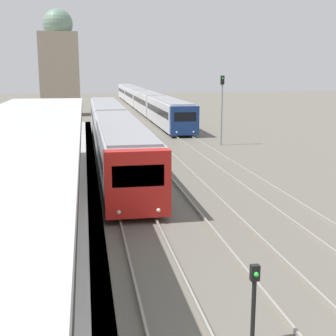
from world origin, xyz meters
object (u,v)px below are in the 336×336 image
person_on_platform (62,187)px  signal_mast_far (222,102)px  signal_post_near (254,294)px  train_far (142,98)px  train_near (112,129)px

person_on_platform → signal_mast_far: signal_mast_far is taller
signal_post_near → signal_mast_far: signal_mast_far is taller
person_on_platform → train_far: train_far is taller
person_on_platform → signal_post_near: person_on_platform is taller
train_near → person_on_platform: bearing=-98.6°
signal_post_near → train_near: bearing=93.6°
person_on_platform → signal_post_near: bearing=-57.9°
person_on_platform → train_near: bearing=81.4°
person_on_platform → signal_mast_far: 23.35m
train_near → signal_mast_far: signal_mast_far is taller
train_far → signal_post_near: (-5.17, -63.70, -0.52)m
signal_mast_far → train_near: bearing=-170.9°
train_near → signal_mast_far: bearing=9.1°
train_near → signal_post_near: bearing=-86.4°
person_on_platform → train_far: bearing=80.4°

